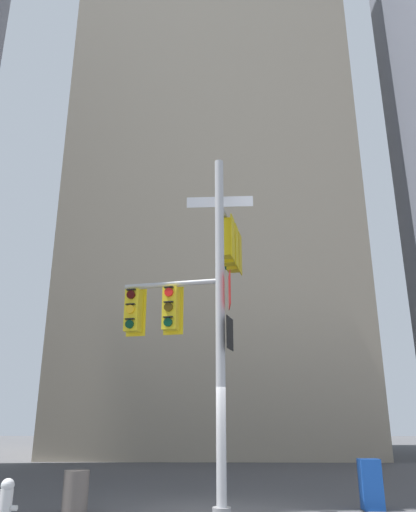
{
  "coord_description": "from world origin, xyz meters",
  "views": [
    {
      "loc": [
        0.0,
        -11.07,
        1.78
      ],
      "look_at": [
        -0.27,
        0.04,
        5.5
      ],
      "focal_mm": 34.89,
      "sensor_mm": 36.0,
      "label": 1
    }
  ],
  "objects_px": {
    "signal_pole_assembly": "(207,286)",
    "newspaper_box": "(371,484)",
    "trash_bin": "(75,492)",
    "fire_hydrant": "(6,503)"
  },
  "relations": [
    {
      "from": "signal_pole_assembly",
      "to": "trash_bin",
      "type": "xyz_separation_m",
      "value": [
        -2.71,
        -0.51,
        -4.5
      ]
    },
    {
      "from": "signal_pole_assembly",
      "to": "trash_bin",
      "type": "height_order",
      "value": "signal_pole_assembly"
    },
    {
      "from": "newspaper_box",
      "to": "trash_bin",
      "type": "distance_m",
      "value": 6.29
    },
    {
      "from": "newspaper_box",
      "to": "signal_pole_assembly",
      "type": "bearing_deg",
      "value": -177.36
    },
    {
      "from": "signal_pole_assembly",
      "to": "newspaper_box",
      "type": "distance_m",
      "value": 5.65
    },
    {
      "from": "fire_hydrant",
      "to": "signal_pole_assembly",
      "type": "bearing_deg",
      "value": 32.81
    },
    {
      "from": "newspaper_box",
      "to": "trash_bin",
      "type": "relative_size",
      "value": 1.22
    },
    {
      "from": "fire_hydrant",
      "to": "trash_bin",
      "type": "bearing_deg",
      "value": 66.65
    },
    {
      "from": "trash_bin",
      "to": "newspaper_box",
      "type": "bearing_deg",
      "value": 6.13
    },
    {
      "from": "newspaper_box",
      "to": "fire_hydrant",
      "type": "bearing_deg",
      "value": -161.13
    }
  ]
}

